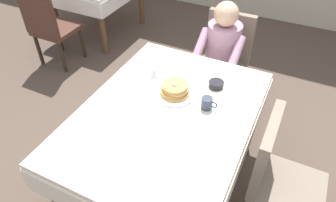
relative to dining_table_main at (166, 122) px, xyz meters
name	(u,v)px	position (x,y,z in m)	size (l,w,h in m)	color
ground_plane	(166,178)	(0.00, 0.00, -0.65)	(14.00, 14.00, 0.00)	brown
dining_table_main	(166,122)	(0.00, 0.00, 0.00)	(1.12, 1.52, 0.74)	silver
chair_diner	(225,56)	(0.05, 1.17, -0.12)	(0.44, 0.45, 0.93)	#7A6B5B
diner_person	(221,51)	(0.05, 1.01, 0.02)	(0.40, 0.43, 1.12)	#B2849E
chair_right_side	(276,173)	(0.77, 0.00, -0.12)	(0.45, 0.44, 0.93)	#7A6B5B
plate_breakfast	(174,94)	(-0.03, 0.19, 0.10)	(0.28, 0.28, 0.02)	white
breakfast_stack	(175,89)	(-0.03, 0.19, 0.14)	(0.21, 0.20, 0.08)	tan
cup_coffee	(207,103)	(0.23, 0.16, 0.13)	(0.11, 0.08, 0.08)	#333D4C
bowl_butter	(216,84)	(0.21, 0.41, 0.11)	(0.11, 0.11, 0.04)	black
syrup_pitcher	(154,73)	(-0.26, 0.31, 0.13)	(0.08, 0.08, 0.07)	silver
fork_left_of_plate	(150,89)	(-0.22, 0.17, 0.09)	(0.18, 0.01, 0.01)	silver
knife_right_of_plate	(198,104)	(0.16, 0.17, 0.09)	(0.20, 0.01, 0.01)	silver
spoon_near_edge	(156,126)	(0.00, -0.14, 0.09)	(0.15, 0.01, 0.01)	silver
napkin_folded	(132,98)	(-0.28, 0.02, 0.09)	(0.17, 0.12, 0.01)	white
background_chair_empty	(48,25)	(-1.93, 0.92, -0.12)	(0.44, 0.45, 0.93)	#4C2D23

